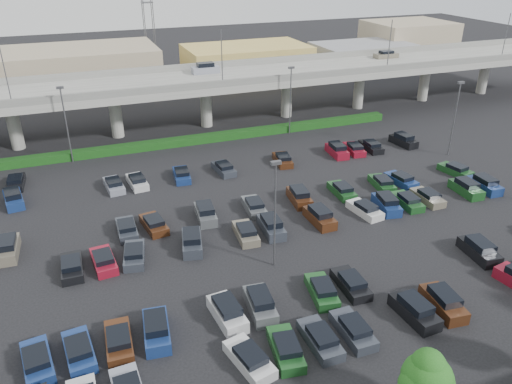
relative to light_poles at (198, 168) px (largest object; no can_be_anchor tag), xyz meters
The scene contains 6 objects.
ground 7.74m from the light_poles, 25.87° to the right, with size 280.00×280.00×0.00m, color black.
overpass 30.27m from the light_poles, 82.57° to the left, with size 150.00×13.00×15.80m.
hedge 24.05m from the light_poles, 79.83° to the left, with size 66.00×1.60×1.10m, color #133B11.
parked_cars 9.53m from the light_poles, 63.24° to the right, with size 62.95×41.59×1.67m.
light_poles is the anchor object (origin of this frame).
distant_buildings 62.10m from the light_poles, 74.58° to the left, with size 138.00×24.00×9.00m.
Camera 1 is at (-15.03, -42.78, 26.24)m, focal length 35.00 mm.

